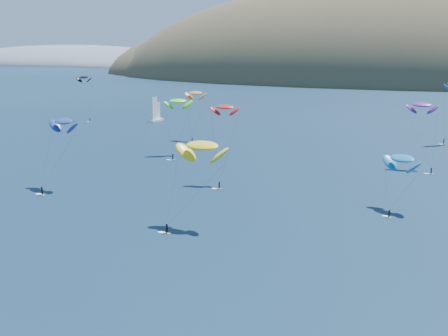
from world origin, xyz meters
TOP-DOWN VIEW (x-y plane):
  - island at (39.40, 562.36)m, footprint 730.00×300.00m
  - headland at (-445.26, 750.08)m, footprint 460.00×250.00m
  - sailboat at (-76.78, 207.03)m, footprint 10.27×8.83m
  - kitesurfer_1 at (-40.78, 165.40)m, footprint 8.51×9.28m
  - kitesurfer_2 at (0.52, 66.52)m, footprint 11.67×11.58m
  - kitesurfer_3 at (-35.15, 136.58)m, footprint 9.41×14.18m
  - kitesurfer_5 at (37.19, 92.12)m, footprint 10.42×13.33m
  - kitesurfer_6 at (39.20, 140.51)m, footprint 8.77×10.98m
  - kitesurfer_9 at (-7.73, 103.66)m, footprint 7.70×10.47m
  - kitesurfer_10 at (-43.85, 85.48)m, footprint 10.37×13.51m
  - kitesurfer_12 at (-109.06, 200.18)m, footprint 9.53×6.90m

SIDE VIEW (x-z plane):
  - island at x=39.40m, z-range -115.74..94.26m
  - headland at x=-445.26m, z-range -33.36..26.64m
  - sailboat at x=-76.78m, z-range -5.28..7.26m
  - kitesurfer_5 at x=37.19m, z-range 4.29..18.32m
  - kitesurfer_2 at x=0.52m, z-range 6.56..25.84m
  - kitesurfer_10 at x=-43.85m, z-range 6.98..26.31m
  - kitesurfer_3 at x=-35.15m, z-range 7.38..27.00m
  - kitesurfer_1 at x=-40.78m, z-range 7.44..26.96m
  - kitesurfer_6 at x=39.20m, z-range 7.89..28.50m
  - kitesurfer_12 at x=-109.06m, z-range 8.63..30.14m
  - kitesurfer_9 at x=-7.73m, z-range 8.78..30.48m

